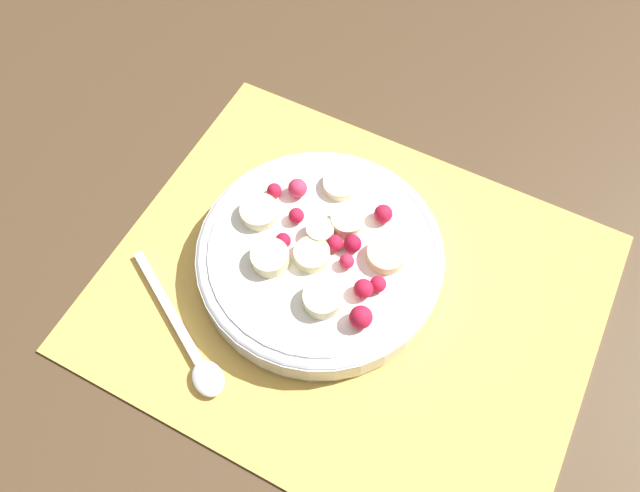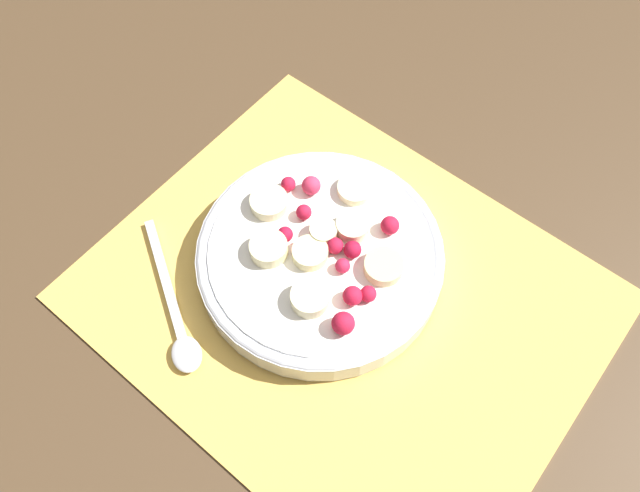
{
  "view_description": "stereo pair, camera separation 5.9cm",
  "coord_description": "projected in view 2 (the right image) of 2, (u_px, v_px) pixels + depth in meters",
  "views": [
    {
      "loc": [
        -0.09,
        0.24,
        0.56
      ],
      "look_at": [
        0.04,
        -0.01,
        0.04
      ],
      "focal_mm": 35.0,
      "sensor_mm": 36.0,
      "label": 1
    },
    {
      "loc": [
        -0.14,
        0.21,
        0.56
      ],
      "look_at": [
        0.04,
        -0.01,
        0.04
      ],
      "focal_mm": 35.0,
      "sensor_mm": 36.0,
      "label": 2
    }
  ],
  "objects": [
    {
      "name": "ground_plane",
      "position": [
        343.0,
        297.0,
        0.61
      ],
      "size": [
        3.0,
        3.0,
        0.0
      ],
      "primitive_type": "plane",
      "color": "#4C3823"
    },
    {
      "name": "placemat",
      "position": [
        343.0,
        296.0,
        0.61
      ],
      "size": [
        0.47,
        0.38,
        0.01
      ],
      "color": "#E0B251",
      "rests_on": "ground_plane"
    },
    {
      "name": "fruit_bowl",
      "position": [
        320.0,
        255.0,
        0.6
      ],
      "size": [
        0.24,
        0.24,
        0.05
      ],
      "color": "silver",
      "rests_on": "placemat"
    },
    {
      "name": "spoon",
      "position": [
        178.0,
        324.0,
        0.59
      ],
      "size": [
        0.16,
        0.1,
        0.01
      ],
      "rotation": [
        0.0,
        0.0,
        2.61
      ],
      "color": "silver",
      "rests_on": "placemat"
    }
  ]
}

